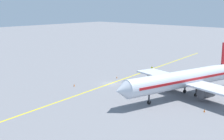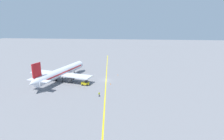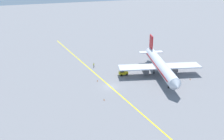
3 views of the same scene
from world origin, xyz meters
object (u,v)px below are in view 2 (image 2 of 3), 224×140
Objects in this scene: baggage_tug_white at (86,83)px; traffic_cone_mid_apron at (111,84)px; traffic_cone_near_nose at (118,75)px; ground_crew_worker at (99,94)px; traffic_cone_by_wingtip at (52,75)px; airplane_at_gate at (61,72)px.

baggage_tug_white is 10.04m from traffic_cone_mid_apron.
traffic_cone_near_nose is at bearing 81.26° from traffic_cone_mid_apron.
traffic_cone_near_nose is at bearing 80.25° from ground_crew_worker.
traffic_cone_mid_apron is 30.56m from traffic_cone_by_wingtip.
airplane_at_gate is 25.96m from traffic_cone_near_nose.
traffic_cone_near_nose is at bearing 24.16° from airplane_at_gate.
baggage_tug_white reaches higher than traffic_cone_mid_apron.
baggage_tug_white reaches higher than traffic_cone_by_wingtip.
airplane_at_gate is at bearing 173.41° from traffic_cone_mid_apron.
baggage_tug_white is 1.82× the size of ground_crew_worker.
airplane_at_gate reaches higher than traffic_cone_mid_apron.
ground_crew_worker is (19.09, -15.01, -2.80)m from airplane_at_gate.
ground_crew_worker is 3.05× the size of traffic_cone_mid_apron.
traffic_cone_by_wingtip is at bearing 162.50° from traffic_cone_mid_apron.
baggage_tug_white is at bearing -128.13° from traffic_cone_near_nose.
airplane_at_gate is at bearing -155.84° from traffic_cone_near_nose.
baggage_tug_white is 22.36m from traffic_cone_by_wingtip.
baggage_tug_white is 12.86m from ground_crew_worker.
ground_crew_worker is at bearing -100.78° from traffic_cone_mid_apron.
airplane_at_gate is 63.92× the size of traffic_cone_mid_apron.
airplane_at_gate is 10.75m from traffic_cone_by_wingtip.
airplane_at_gate reaches higher than ground_crew_worker.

